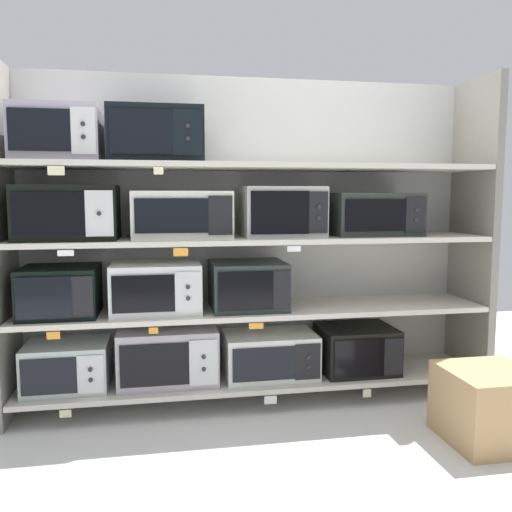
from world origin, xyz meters
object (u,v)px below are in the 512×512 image
Objects in this scene: microwave_1 at (168,355)px; microwave_5 at (156,287)px; microwave_10 at (374,214)px; microwave_9 at (282,212)px; shipping_carton at (489,406)px; microwave_0 at (67,365)px; microwave_4 at (60,291)px; microwave_6 at (248,285)px; microwave_3 at (356,349)px; microwave_11 at (58,134)px; microwave_2 at (270,354)px; microwave_12 at (156,136)px; microwave_8 at (182,215)px; microwave_7 at (68,212)px.

microwave_5 is (-0.06, 0.00, 0.41)m from microwave_1.
microwave_9 is at bearing -179.96° from microwave_10.
shipping_carton is at bearing -24.58° from microwave_5.
microwave_0 reaches higher than shipping_carton.
microwave_10 is at bearing 113.62° from shipping_carton.
microwave_6 is (1.08, 0.00, 0.00)m from microwave_4.
microwave_5 reaches higher than microwave_0.
microwave_11 is at bearing 179.99° from microwave_3.
microwave_11 is at bearing 180.00° from microwave_2.
microwave_10 is 1.91m from microwave_11.
microwave_11 reaches higher than microwave_0.
microwave_5 is at bearing 179.29° from microwave_12.
microwave_8 reaches higher than microwave_2.
microwave_7 is 0.95× the size of microwave_8.
microwave_10 reaches higher than microwave_1.
microwave_9 is (0.21, -0.00, 0.44)m from microwave_6.
microwave_10 is (1.18, -0.00, -0.00)m from microwave_8.
microwave_6 is at bearing -0.03° from microwave_1.
microwave_4 reaches higher than microwave_3.
microwave_7 is at bearing 179.99° from microwave_6.
microwave_4 is 0.78× the size of microwave_7.
microwave_5 reaches higher than microwave_2.
microwave_11 reaches higher than microwave_7.
microwave_4 is 0.53m from microwave_5.
microwave_0 is at bearing 179.98° from microwave_9.
microwave_5 is 0.90× the size of microwave_8.
microwave_5 is at bearing 179.97° from microwave_6.
microwave_1 reaches higher than shipping_carton.
microwave_12 is at bearing -0.02° from microwave_11.
microwave_10 is at bearing 0.01° from microwave_2.
microwave_12 is (-1.32, -0.00, 0.45)m from microwave_10.
shipping_carton is at bearing -37.66° from microwave_2.
microwave_9 is at bearing 140.18° from shipping_carton.
microwave_10 is (0.66, 0.00, 0.86)m from microwave_2.
microwave_12 is (-0.14, -0.00, 0.45)m from microwave_8.
microwave_7 reaches higher than microwave_0.
microwave_2 is at bearing -179.99° from microwave_10.
microwave_0 is 1.41m from microwave_12.
microwave_8 is 1.95m from shipping_carton.
microwave_0 is 1.76m from microwave_3.
microwave_10 is at bearing 0.00° from microwave_0.
microwave_12 is at bearing 155.22° from shipping_carton.
microwave_12 reaches higher than microwave_2.
microwave_9 is (0.76, -0.00, 0.44)m from microwave_5.
microwave_9 is at bearing -0.03° from microwave_1.
microwave_1 is 1.30× the size of shipping_carton.
microwave_12 is (-0.04, -0.00, 1.28)m from microwave_1.
microwave_6 reaches higher than microwave_1.
microwave_3 is 1.79m from microwave_12.
microwave_11 is at bearing 179.98° from microwave_6.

